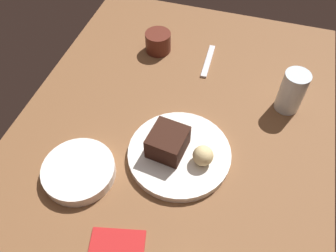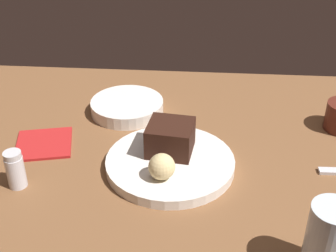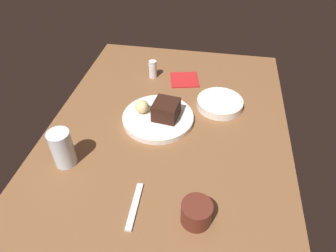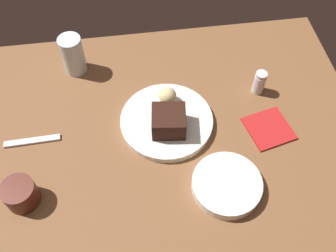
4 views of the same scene
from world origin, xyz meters
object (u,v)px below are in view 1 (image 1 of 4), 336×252
Objects in this scene: chocolate_cake_slice at (168,142)px; coffee_cup at (158,42)px; side_bowl at (79,171)px; dessert_spoon at (208,61)px; water_glass at (292,92)px; dessert_plate at (179,154)px; bread_roll at (203,156)px.

chocolate_cake_slice is 40.90cm from coffee_cup.
dessert_spoon is (48.95, -20.74, -1.17)cm from side_bowl.
side_bowl is at bearing 128.71° from water_glass.
dessert_plate is 24.77cm from side_bowl.
chocolate_cake_slice is 9.10cm from bread_roll.
water_glass reaches higher than dessert_spoon.
water_glass is 59.10cm from side_bowl.
bread_roll is at bearing -68.47° from side_bowl.
water_glass reaches higher than side_bowl.
water_glass is at bearing -107.24° from coffee_cup.
dessert_plate reaches higher than dessert_spoon.
bread_roll is at bearing -100.28° from dessert_plate.
dessert_plate is 5.08cm from chocolate_cake_slice.
bread_roll reaches higher than dessert_plate.
chocolate_cake_slice is 1.10× the size of coffee_cup.
coffee_cup is (13.07, 42.14, -2.93)cm from water_glass.
dessert_plate is 3.16× the size of coffee_cup.
dessert_plate is at bearing -0.25° from dessert_spoon.
dessert_plate is 41.91cm from coffee_cup.
chocolate_cake_slice reaches higher than dessert_spoon.
side_bowl is (-36.84, 45.98, -4.65)cm from water_glass.
dessert_plate is 35.12cm from water_glass.
bread_roll reaches higher than dessert_spoon.
side_bowl is 2.14× the size of coffee_cup.
side_bowl is (-11.86, 18.70, -3.65)cm from chocolate_cake_slice.
water_glass is 1.51× the size of coffee_cup.
bread_roll is 0.41× the size of water_glass.
dessert_spoon is at bearing 1.40° from dessert_plate.
water_glass is at bearing 62.71° from dessert_spoon.
chocolate_cake_slice is 0.72× the size of water_glass.
dessert_plate is 5.11× the size of bread_roll.
coffee_cup is (38.05, 14.86, -1.93)cm from chocolate_cake_slice.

